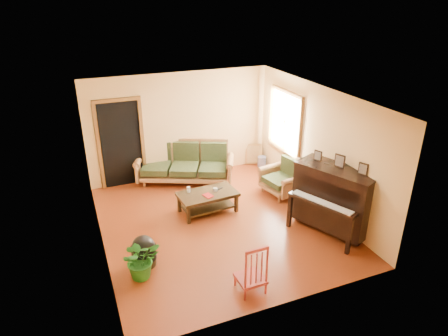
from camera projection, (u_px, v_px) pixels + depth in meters
name	position (u px, v px, depth m)	size (l,w,h in m)	color
floor	(218.00, 223.00, 8.11)	(5.00, 5.00, 0.00)	#5A1F0B
doorway	(121.00, 145.00, 9.28)	(1.08, 0.16, 2.05)	black
window	(285.00, 121.00, 9.35)	(0.12, 1.36, 1.46)	white
sofa	(185.00, 163.00, 9.65)	(2.29, 0.96, 0.98)	#935F36
coffee_table	(208.00, 202.00, 8.43)	(1.22, 0.67, 0.44)	black
armchair	(281.00, 176.00, 9.09)	(0.83, 0.87, 0.87)	#935F36
piano	(333.00, 200.00, 7.62)	(0.88, 1.50, 1.32)	black
footstool	(144.00, 254.00, 6.81)	(0.43, 0.43, 0.41)	black
red_chair	(251.00, 267.00, 6.12)	(0.42, 0.46, 0.89)	maroon
leaning_frame	(254.00, 154.00, 10.71)	(0.44, 0.10, 0.59)	#B07B3A
ceramic_crock	(262.00, 162.00, 10.62)	(0.22, 0.22, 0.28)	#3647A4
potted_plant	(141.00, 259.00, 6.46)	(0.62, 0.54, 0.69)	#1E621C
book	(205.00, 197.00, 8.16)	(0.16, 0.21, 0.02)	#A11516
candle	(189.00, 190.00, 8.35)	(0.07, 0.07, 0.12)	white
glass_jar	(215.00, 189.00, 8.41)	(0.10, 0.10, 0.06)	silver
remote	(220.00, 189.00, 8.50)	(0.16, 0.04, 0.02)	black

